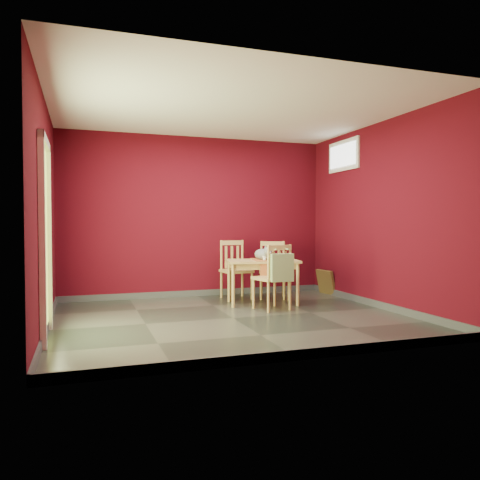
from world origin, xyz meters
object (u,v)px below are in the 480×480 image
object	(u,v)px
chair_far_left	(235,269)
picture_frame	(326,282)
chair_near	(273,276)
chair_far_right	(273,269)
cat	(263,252)
dining_table	(263,265)
tote_bag	(282,268)

from	to	relation	value
chair_far_left	picture_frame	distance (m)	1.68
chair_near	chair_far_left	bearing A→B (deg)	99.37
chair_far_right	cat	world-z (taller)	chair_far_right
chair_far_left	cat	size ratio (longest dim) A/B	2.01
dining_table	picture_frame	bearing A→B (deg)	22.50
chair_near	tote_bag	xyz separation A→B (m)	(0.03, -0.22, 0.15)
chair_far_right	picture_frame	distance (m)	1.07
tote_bag	chair_near	bearing A→B (deg)	98.14
picture_frame	dining_table	bearing A→B (deg)	-157.50
dining_table	chair_far_left	xyz separation A→B (m)	(-0.23, 0.64, -0.10)
tote_bag	picture_frame	xyz separation A→B (m)	(1.43, 1.33, -0.41)
chair_near	picture_frame	world-z (taller)	chair_near
dining_table	chair_near	xyz separation A→B (m)	(-0.04, -0.52, -0.11)
picture_frame	chair_far_left	bearing A→B (deg)	178.22
cat	picture_frame	bearing A→B (deg)	48.73
chair_far_right	tote_bag	bearing A→B (deg)	-107.20
chair_far_right	cat	bearing A→B (deg)	-126.41
chair_far_right	picture_frame	xyz separation A→B (m)	(1.04, 0.07, -0.27)
chair_far_left	chair_near	distance (m)	1.18
cat	picture_frame	world-z (taller)	cat
dining_table	picture_frame	distance (m)	1.59
dining_table	tote_bag	bearing A→B (deg)	-90.43
dining_table	cat	world-z (taller)	cat
chair_near	cat	distance (m)	0.63
chair_far_left	chair_far_right	size ratio (longest dim) A/B	1.02
chair_far_left	chair_near	size ratio (longest dim) A/B	1.02
chair_far_right	tote_bag	distance (m)	1.33
chair_far_left	tote_bag	size ratio (longest dim) A/B	2.10
chair_near	tote_bag	world-z (taller)	chair_near
chair_far_left	chair_far_right	xyz separation A→B (m)	(0.61, -0.12, -0.01)
chair_far_right	picture_frame	world-z (taller)	chair_far_right
dining_table	chair_near	distance (m)	0.54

